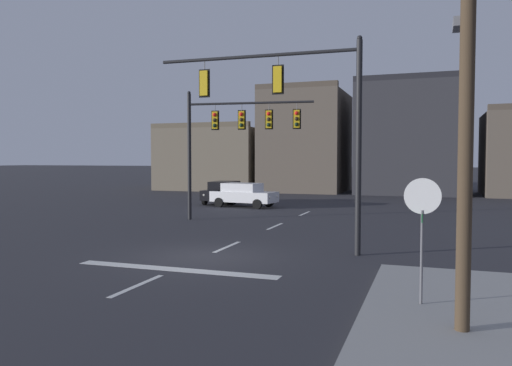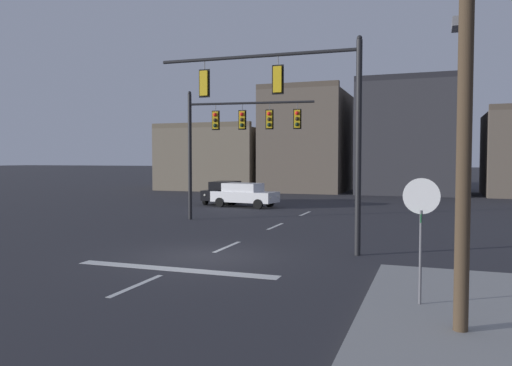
{
  "view_description": "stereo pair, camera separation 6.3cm",
  "coord_description": "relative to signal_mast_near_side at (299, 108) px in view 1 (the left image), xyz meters",
  "views": [
    {
      "loc": [
        7.03,
        -14.95,
        3.23
      ],
      "look_at": [
        0.86,
        2.74,
        2.34
      ],
      "focal_mm": 35.22,
      "sensor_mm": 36.0,
      "label": 1
    },
    {
      "loc": [
        7.09,
        -14.93,
        3.23
      ],
      "look_at": [
        0.86,
        2.74,
        2.34
      ],
      "focal_mm": 35.22,
      "sensor_mm": 36.0,
      "label": 2
    }
  ],
  "objects": [
    {
      "name": "utility_pole",
      "position": [
        4.9,
        -7.11,
        -0.44
      ],
      "size": [
        2.2,
        2.43,
        8.22
      ],
      "color": "#423323",
      "rests_on": "ground"
    },
    {
      "name": "signal_mast_far_side",
      "position": [
        -5.56,
        7.49,
        -0.28
      ],
      "size": [
        6.66,
        1.01,
        6.83
      ],
      "color": "black",
      "rests_on": "ground"
    },
    {
      "name": "lane_centreline",
      "position": [
        -2.71,
        0.07,
        -5.0
      ],
      "size": [
        0.16,
        26.4,
        0.01
      ],
      "color": "silver",
      "rests_on": "ground"
    },
    {
      "name": "building_row",
      "position": [
        -3.05,
        32.7,
        -0.7
      ],
      "size": [
        40.19,
        9.52,
        10.6
      ],
      "color": "#665B4C",
      "rests_on": "ground"
    },
    {
      "name": "car_lot_nearside",
      "position": [
        -7.6,
        14.76,
        -4.14
      ],
      "size": [
        4.63,
        2.41,
        1.61
      ],
      "color": "silver",
      "rests_on": "ground"
    },
    {
      "name": "signal_mast_near_side",
      "position": [
        0.0,
        0.0,
        0.0
      ],
      "size": [
        7.34,
        0.4,
        7.3
      ],
      "color": "black",
      "rests_on": "ground"
    },
    {
      "name": "stop_bar_paint",
      "position": [
        -2.71,
        -3.93,
        -5.0
      ],
      "size": [
        6.4,
        0.5,
        0.01
      ],
      "primitive_type": "cube",
      "color": "silver",
      "rests_on": "ground"
    },
    {
      "name": "stop_sign",
      "position": [
        4.17,
        -5.77,
        -2.86
      ],
      "size": [
        0.76,
        0.64,
        2.83
      ],
      "color": "#56565B",
      "rests_on": "ground"
    },
    {
      "name": "ground_plane",
      "position": [
        -2.71,
        -1.93,
        -5.0
      ],
      "size": [
        400.0,
        400.0,
        0.0
      ],
      "primitive_type": "plane",
      "color": "#2B2B30"
    },
    {
      "name": "car_lot_middle",
      "position": [
        -9.9,
        16.78,
        -4.14
      ],
      "size": [
        1.97,
        4.48,
        1.61
      ],
      "color": "black",
      "rests_on": "ground"
    },
    {
      "name": "sidewalk_near_corner",
      "position": [
        5.51,
        -5.93,
        -4.93
      ],
      "size": [
        5.0,
        8.0,
        0.15
      ],
      "primitive_type": "cube",
      "color": "gray",
      "rests_on": "ground"
    }
  ]
}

